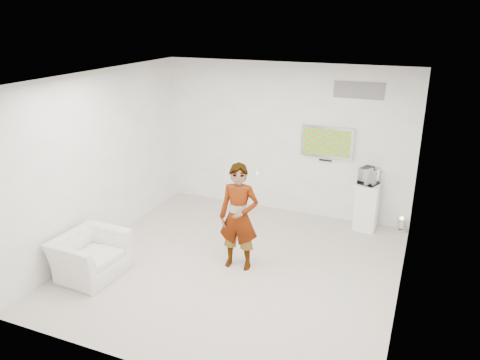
{
  "coord_description": "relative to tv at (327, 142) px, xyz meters",
  "views": [
    {
      "loc": [
        2.62,
        -6.11,
        3.88
      ],
      "look_at": [
        -0.17,
        0.6,
        1.26
      ],
      "focal_mm": 35.0,
      "sensor_mm": 36.0,
      "label": 1
    }
  ],
  "objects": [
    {
      "name": "logo_decal",
      "position": [
        0.5,
        0.04,
        1.0
      ],
      "size": [
        0.9,
        0.02,
        0.3
      ],
      "primitive_type": "cube",
      "color": "slate",
      "rests_on": "room"
    },
    {
      "name": "armchair",
      "position": [
        -2.83,
        -3.55,
        -1.22
      ],
      "size": [
        0.95,
        1.07,
        0.66
      ],
      "primitive_type": "imported",
      "rotation": [
        0.0,
        0.0,
        1.51
      ],
      "color": "white",
      "rests_on": "room"
    },
    {
      "name": "console",
      "position": [
        0.86,
        -0.23,
        -0.53
      ],
      "size": [
        0.12,
        0.18,
        0.24
      ],
      "primitive_type": "cube",
      "rotation": [
        0.0,
        0.0,
        -0.41
      ],
      "color": "white",
      "rests_on": "pedestal"
    },
    {
      "name": "vitrine",
      "position": [
        0.86,
        -0.23,
        -0.49
      ],
      "size": [
        0.4,
        0.4,
        0.31
      ],
      "primitive_type": "cube",
      "rotation": [
        0.0,
        0.0,
        -0.4
      ],
      "color": "white",
      "rests_on": "pedestal"
    },
    {
      "name": "floor_uplight",
      "position": [
        1.5,
        -0.1,
        -1.41
      ],
      "size": [
        0.19,
        0.19,
        0.28
      ],
      "primitive_type": "cylinder",
      "rotation": [
        0.0,
        0.0,
        -0.05
      ],
      "color": "white",
      "rests_on": "room"
    },
    {
      "name": "wii_remote",
      "position": [
        -0.57,
        -2.25,
        0.0
      ],
      "size": [
        0.08,
        0.13,
        0.03
      ],
      "primitive_type": "cube",
      "rotation": [
        0.0,
        0.0,
        0.36
      ],
      "color": "white",
      "rests_on": "person"
    },
    {
      "name": "pedestal",
      "position": [
        0.86,
        -0.23,
        -1.1
      ],
      "size": [
        0.46,
        0.46,
        0.9
      ],
      "primitive_type": "cube",
      "rotation": [
        0.0,
        0.0,
        -0.04
      ],
      "color": "white",
      "rests_on": "room"
    },
    {
      "name": "room",
      "position": [
        -0.85,
        -2.45,
        -0.05
      ],
      "size": [
        5.01,
        5.01,
        3.0
      ],
      "color": "beige",
      "rests_on": "ground"
    },
    {
      "name": "person",
      "position": [
        -0.8,
        -2.42,
        -0.69
      ],
      "size": [
        0.67,
        0.48,
        1.73
      ],
      "primitive_type": "imported",
      "rotation": [
        0.0,
        0.0,
        0.11
      ],
      "color": "white",
      "rests_on": "room"
    },
    {
      "name": "tv",
      "position": [
        0.0,
        0.0,
        0.0
      ],
      "size": [
        1.0,
        0.08,
        0.6
      ],
      "primitive_type": "cube",
      "color": "silver",
      "rests_on": "room"
    }
  ]
}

